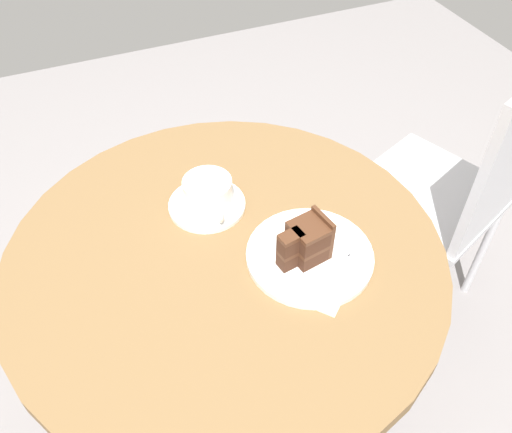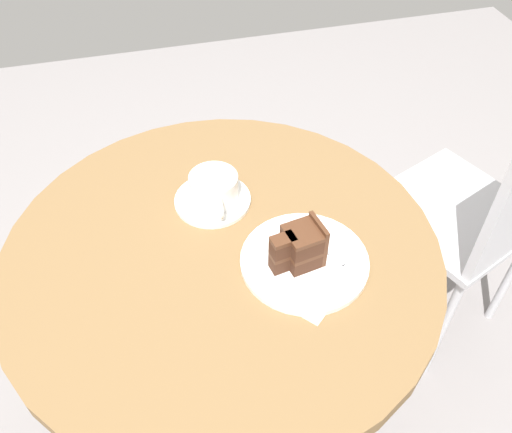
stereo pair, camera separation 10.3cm
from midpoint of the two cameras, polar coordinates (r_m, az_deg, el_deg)
The scene contains 10 objects.
ground_plane at distance 1.67m, azimuth -4.07°, elevation -20.80°, with size 4.40×4.40×0.01m, color gray.
cafe_table at distance 1.12m, azimuth -5.72°, elevation -7.78°, with size 0.84×0.84×0.74m.
saucer at distance 1.12m, azimuth -7.83°, elevation 1.10°, with size 0.16×0.16×0.01m.
coffee_cup at distance 1.10m, azimuth -7.76°, elevation 2.47°, with size 0.13×0.10×0.06m.
teaspoon at distance 1.09m, azimuth -9.82°, elevation -0.02°, with size 0.07×0.09×0.00m.
cake_plate at distance 1.01m, azimuth 2.77°, elevation -4.27°, with size 0.24×0.24×0.01m.
cake_slice at distance 0.97m, azimuth 2.31°, elevation -2.81°, with size 0.07×0.10×0.09m.
fork at distance 1.01m, azimuth 6.04°, elevation -3.72°, with size 0.14×0.07×0.00m.
napkin at distance 1.00m, azimuth 3.14°, elevation -5.78°, with size 0.21×0.21×0.00m.
cafe_chair at distance 1.53m, azimuth 19.32°, elevation 3.09°, with size 0.49×0.49×0.92m.
Camera 1 is at (0.64, -0.20, 1.52)m, focal length 38.00 mm.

